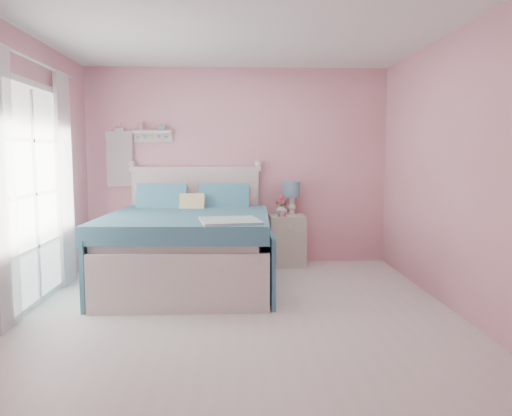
{
  "coord_description": "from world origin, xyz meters",
  "views": [
    {
      "loc": [
        -0.04,
        -4.46,
        1.46
      ],
      "look_at": [
        0.2,
        1.2,
        0.85
      ],
      "focal_mm": 35.0,
      "sensor_mm": 36.0,
      "label": 1
    }
  ],
  "objects": [
    {
      "name": "table_lamp",
      "position": [
        0.71,
        2.08,
        0.97
      ],
      "size": [
        0.22,
        0.22,
        0.44
      ],
      "color": "white",
      "rests_on": "nightstand"
    },
    {
      "name": "floor",
      "position": [
        0.0,
        0.0,
        0.0
      ],
      "size": [
        4.5,
        4.5,
        0.0
      ],
      "primitive_type": "plane",
      "color": "silver",
      "rests_on": "ground"
    },
    {
      "name": "curtain_far",
      "position": [
        -1.92,
        1.14,
        1.18
      ],
      "size": [
        0.04,
        0.4,
        2.32
      ],
      "primitive_type": "cube",
      "color": "white",
      "rests_on": "floor"
    },
    {
      "name": "roses",
      "position": [
        0.57,
        2.03,
        0.86
      ],
      "size": [
        0.14,
        0.11,
        0.12
      ],
      "color": "#D6496E",
      "rests_on": "vase"
    },
    {
      "name": "room_shell",
      "position": [
        0.0,
        0.0,
        1.58
      ],
      "size": [
        4.5,
        4.5,
        4.5
      ],
      "color": "pink",
      "rests_on": "floor"
    },
    {
      "name": "curtain_near",
      "position": [
        -1.92,
        -0.34,
        1.18
      ],
      "size": [
        0.04,
        0.4,
        2.32
      ],
      "primitive_type": "cube",
      "color": "white",
      "rests_on": "floor"
    },
    {
      "name": "wall_shelf",
      "position": [
        -1.11,
        2.19,
        1.73
      ],
      "size": [
        0.5,
        0.15,
        0.25
      ],
      "color": "silver",
      "rests_on": "room_shell"
    },
    {
      "name": "bed",
      "position": [
        -0.56,
        1.13,
        0.42
      ],
      "size": [
        1.84,
        2.27,
        1.3
      ],
      "rotation": [
        0.0,
        0.0,
        -0.04
      ],
      "color": "silver",
      "rests_on": "floor"
    },
    {
      "name": "vase",
      "position": [
        0.57,
        2.03,
        0.74
      ],
      "size": [
        0.16,
        0.16,
        0.16
      ],
      "primitive_type": "imported",
      "rotation": [
        0.0,
        0.0,
        -0.03
      ],
      "color": "white",
      "rests_on": "nightstand"
    },
    {
      "name": "french_door",
      "position": [
        -1.97,
        0.4,
        1.07
      ],
      "size": [
        0.04,
        1.32,
        2.16
      ],
      "color": "silver",
      "rests_on": "floor"
    },
    {
      "name": "nightstand",
      "position": [
        0.65,
        2.0,
        0.33
      ],
      "size": [
        0.46,
        0.45,
        0.66
      ],
      "color": "beige",
      "rests_on": "floor"
    },
    {
      "name": "teacup",
      "position": [
        0.57,
        1.87,
        0.7
      ],
      "size": [
        0.13,
        0.13,
        0.08
      ],
      "primitive_type": "imported",
      "rotation": [
        0.0,
        0.0,
        -0.4
      ],
      "color": "#C4839A",
      "rests_on": "nightstand"
    },
    {
      "name": "hanging_dress",
      "position": [
        -1.55,
        2.18,
        1.4
      ],
      "size": [
        0.34,
        0.03,
        0.72
      ],
      "primitive_type": "cube",
      "color": "white",
      "rests_on": "room_shell"
    }
  ]
}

